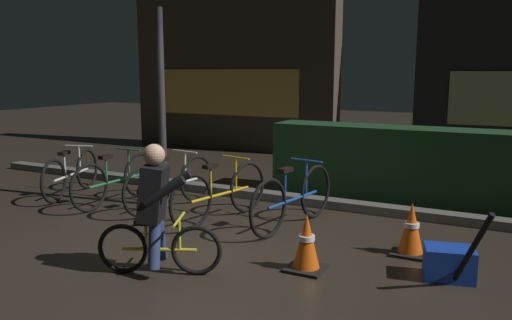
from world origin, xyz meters
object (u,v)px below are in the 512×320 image
Objects in this scene: parked_bike_center_left at (171,184)px; parked_bike_right_mid at (293,198)px; street_post at (162,110)px; parked_bike_left_mid at (116,180)px; traffic_cone_near at (306,243)px; traffic_cone_far at (411,230)px; cyclist at (156,209)px; closed_umbrella at (471,250)px; blue_crate at (449,263)px; parked_bike_leftmost at (71,174)px; parked_bike_center_right at (221,193)px.

parked_bike_right_mid is at bearing -81.08° from parked_bike_center_left.
street_post reaches higher than parked_bike_left_mid.
traffic_cone_far is at bearing 47.38° from traffic_cone_near.
street_post is at bearing 102.46° from cyclist.
closed_umbrella is (4.12, -1.15, -0.99)m from street_post.
street_post is 1.04m from parked_bike_center_left.
cyclist is at bearing -155.92° from blue_crate.
parked_bike_right_mid reaches higher than parked_bike_center_left.
parked_bike_left_mid is 2.73m from parked_bike_right_mid.
traffic_cone_far is at bearing -110.07° from parked_bike_leftmost.
parked_bike_center_right is at bearing 110.33° from parked_bike_right_mid.
traffic_cone_far is at bearing -81.28° from parked_bike_center_right.
closed_umbrella reaches higher than traffic_cone_far.
street_post is 3.17m from traffic_cone_near.
traffic_cone_near is 1.21m from traffic_cone_far.
traffic_cone_far is at bearing 174.78° from closed_umbrella.
parked_bike_center_right is at bearing -91.73° from parked_bike_center_left.
cyclist is (1.26, -1.93, 0.27)m from parked_bike_center_left.
parked_bike_center_left is at bearing 99.93° from cyclist.
parked_bike_right_mid is (2.73, 0.12, 0.01)m from parked_bike_left_mid.
parked_bike_center_left is (0.88, 0.13, 0.01)m from parked_bike_left_mid.
cyclist is (-2.48, -1.11, 0.48)m from blue_crate.
parked_bike_center_right reaches higher than parked_bike_center_left.
cyclist is (2.14, -1.80, 0.28)m from parked_bike_left_mid.
parked_bike_center_right reaches higher than traffic_cone_near.
blue_crate is (4.63, -0.69, -0.20)m from parked_bike_left_mid.
traffic_cone_far is at bearing -90.59° from parked_bike_left_mid.
blue_crate is (1.25, 0.40, -0.12)m from traffic_cone_near.
parked_bike_leftmost is 2.76m from parked_bike_center_right.
parked_bike_center_right reaches higher than parked_bike_left_mid.
cyclist is (1.44, -2.01, -0.74)m from street_post.
traffic_cone_near is (1.58, -1.04, -0.09)m from parked_bike_center_right.
closed_umbrella reaches higher than parked_bike_leftmost.
parked_bike_center_left is 1.84m from parked_bike_right_mid.
traffic_cone_far is at bearing -92.05° from parked_bike_right_mid.
parked_bike_center_right is 3.89× the size of blue_crate.
parked_bike_left_mid is at bearing 102.82° from parked_bike_right_mid.
parked_bike_center_right is 3.04× the size of traffic_cone_far.
cyclist reaches higher than parked_bike_right_mid.
street_post is at bearing 167.09° from blue_crate.
closed_umbrella is at bearing -116.98° from parked_bike_leftmost.
parked_bike_right_mid is 2.02m from cyclist.
parked_bike_left_mid is at bearing 107.83° from parked_bike_center_left.
closed_umbrella reaches higher than traffic_cone_near.
traffic_cone_near is (4.34, -1.16, -0.07)m from parked_bike_leftmost.
parked_bike_left_mid reaches higher than traffic_cone_near.
parked_bike_center_right is at bearing 78.07° from cyclist.
cyclist is at bearing -142.02° from traffic_cone_far.
parked_bike_center_left is (1.85, 0.06, 0.02)m from parked_bike_leftmost.
blue_crate is at bearing -96.34° from parked_bike_left_mid.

